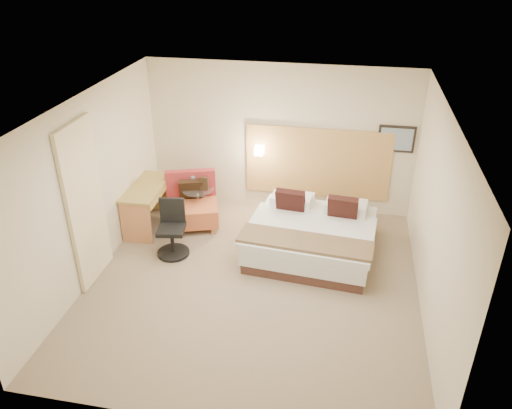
% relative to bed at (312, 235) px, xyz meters
% --- Properties ---
extents(floor, '(4.80, 5.00, 0.02)m').
position_rel_bed_xyz_m(floor, '(-0.77, -1.03, -0.32)').
color(floor, '#7E6C55').
rests_on(floor, ground).
extents(ceiling, '(4.80, 5.00, 0.02)m').
position_rel_bed_xyz_m(ceiling, '(-0.77, -1.03, 2.40)').
color(ceiling, white).
rests_on(ceiling, floor).
extents(wall_back, '(4.80, 0.02, 2.70)m').
position_rel_bed_xyz_m(wall_back, '(-0.77, 1.48, 1.04)').
color(wall_back, beige).
rests_on(wall_back, floor).
extents(wall_front, '(4.80, 0.02, 2.70)m').
position_rel_bed_xyz_m(wall_front, '(-0.77, -3.54, 1.04)').
color(wall_front, beige).
rests_on(wall_front, floor).
extents(wall_left, '(0.02, 5.00, 2.70)m').
position_rel_bed_xyz_m(wall_left, '(-3.18, -1.03, 1.04)').
color(wall_left, beige).
rests_on(wall_left, floor).
extents(wall_right, '(0.02, 5.00, 2.70)m').
position_rel_bed_xyz_m(wall_right, '(1.64, -1.03, 1.04)').
color(wall_right, beige).
rests_on(wall_right, floor).
extents(headboard_panel, '(2.60, 0.04, 1.30)m').
position_rel_bed_xyz_m(headboard_panel, '(-0.07, 1.44, 0.64)').
color(headboard_panel, tan).
rests_on(headboard_panel, wall_back).
extents(art_frame, '(0.62, 0.03, 0.47)m').
position_rel_bed_xyz_m(art_frame, '(1.25, 1.45, 1.19)').
color(art_frame, black).
rests_on(art_frame, wall_back).
extents(art_canvas, '(0.54, 0.01, 0.39)m').
position_rel_bed_xyz_m(art_canvas, '(1.25, 1.43, 1.19)').
color(art_canvas, '#768EA3').
rests_on(art_canvas, wall_back).
extents(lamp_arm, '(0.02, 0.12, 0.02)m').
position_rel_bed_xyz_m(lamp_arm, '(-1.12, 1.39, 0.84)').
color(lamp_arm, silver).
rests_on(lamp_arm, wall_back).
extents(lamp_shade, '(0.15, 0.15, 0.15)m').
position_rel_bed_xyz_m(lamp_shade, '(-1.12, 1.33, 0.84)').
color(lamp_shade, '#FDEBC5').
rests_on(lamp_shade, wall_back).
extents(curtain, '(0.06, 0.90, 2.42)m').
position_rel_bed_xyz_m(curtain, '(-3.13, -1.28, 0.91)').
color(curtain, beige).
rests_on(curtain, wall_left).
extents(bottle_a, '(0.07, 0.07, 0.23)m').
position_rel_bed_xyz_m(bottle_a, '(-2.18, 0.68, 0.43)').
color(bottle_a, '#7CA5C0').
rests_on(bottle_a, side_table).
extents(menu_folder, '(0.15, 0.07, 0.25)m').
position_rel_bed_xyz_m(menu_folder, '(-1.97, 0.62, 0.44)').
color(menu_folder, '#312214').
rests_on(menu_folder, side_table).
extents(bed, '(2.11, 2.07, 0.96)m').
position_rel_bed_xyz_m(bed, '(0.00, 0.00, 0.00)').
color(bed, '#432721').
rests_on(bed, floor).
extents(lounge_chair, '(1.08, 1.01, 0.93)m').
position_rel_bed_xyz_m(lounge_chair, '(-2.17, 0.49, 0.06)').
color(lounge_chair, '#998048').
rests_on(lounge_chair, floor).
extents(side_table, '(0.60, 0.60, 0.63)m').
position_rel_bed_xyz_m(side_table, '(-2.10, 0.63, 0.04)').
color(side_table, silver).
rests_on(side_table, floor).
extents(desk, '(0.60, 1.26, 0.78)m').
position_rel_bed_xyz_m(desk, '(-2.88, 0.29, 0.30)').
color(desk, '#A2873F').
rests_on(desk, floor).
extents(desk_chair, '(0.59, 0.59, 0.92)m').
position_rel_bed_xyz_m(desk_chair, '(-2.20, -0.47, 0.07)').
color(desk_chair, black).
rests_on(desk_chair, floor).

